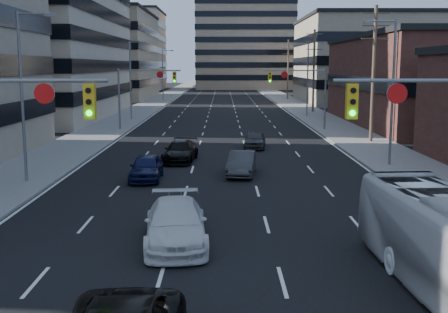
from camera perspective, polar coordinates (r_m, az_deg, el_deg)
name	(u,v)px	position (r m, az deg, el deg)	size (l,w,h in m)	color
road_surface	(223,91)	(139.72, -0.15, 6.65)	(18.00, 300.00, 0.02)	black
sidewalk_left	(176,91)	(140.19, -4.88, 6.65)	(5.00, 300.00, 0.15)	slate
sidewalk_right	(269,91)	(140.18, 4.59, 6.65)	(5.00, 300.00, 0.15)	slate
office_left_far	(98,57)	(112.20, -12.69, 9.88)	(20.00, 30.00, 16.00)	gray
office_right_far	(368,61)	(100.72, 14.41, 9.35)	(22.00, 28.00, 14.00)	gray
bg_block_left	(116,51)	(152.23, -10.93, 10.46)	(24.00, 24.00, 20.00)	#ADA089
bg_block_right	(353,67)	(143.19, 12.93, 8.88)	(22.00, 22.00, 12.00)	gray
signal_far_left	(143,86)	(55.16, -8.25, 7.08)	(6.09, 0.33, 6.00)	slate
signal_far_right	(302,86)	(55.14, 7.89, 7.09)	(6.09, 0.33, 6.00)	slate
utility_pole_block	(374,72)	(47.17, 14.95, 8.32)	(2.20, 0.28, 11.00)	#4C3D2D
utility_pole_midblock	(314,69)	(76.55, 9.11, 8.74)	(2.20, 0.28, 11.00)	#4C3D2D
utility_pole_distant	(288,68)	(106.28, 6.52, 8.89)	(2.20, 0.28, 11.00)	#4C3D2D
streetlight_left_near	(24,89)	(31.38, -19.61, 6.48)	(2.03, 0.22, 9.00)	slate
streetlight_left_mid	(132,76)	(65.42, -9.36, 8.03)	(2.03, 0.22, 9.00)	slate
streetlight_left_far	(164,73)	(100.13, -6.15, 8.47)	(2.03, 0.22, 9.00)	slate
streetlight_right_near	(390,86)	(36.09, 16.55, 6.92)	(2.03, 0.22, 9.00)	slate
streetlight_right_far	(306,76)	(70.34, 8.37, 8.13)	(2.03, 0.22, 9.00)	slate
white_van	(176,224)	(19.97, -4.92, -6.80)	(2.13, 5.24, 1.52)	silver
sedan_blue	(146,167)	(31.28, -7.90, -1.11)	(1.66, 4.13, 1.41)	#0E123A
sedan_grey_center	(242,163)	(32.35, 1.81, -0.71)	(1.46, 4.18, 1.38)	#343537
sedan_black_far	(180,151)	(37.01, -4.45, 0.52)	(1.92, 4.71, 1.37)	black
sedan_grey_right	(255,139)	(43.07, 3.16, 1.74)	(1.58, 3.93, 1.34)	#37373A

